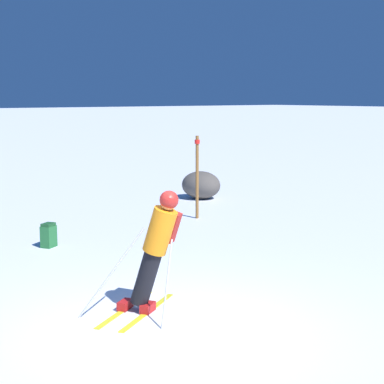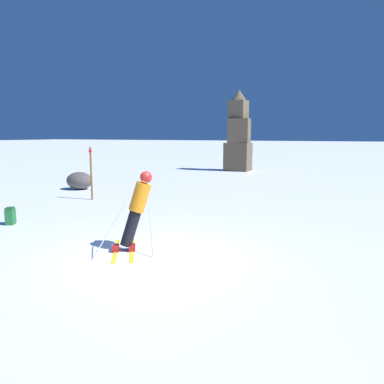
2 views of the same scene
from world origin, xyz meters
name	(u,v)px [view 1 (image 1 of 2)]	position (x,y,z in m)	size (l,w,h in m)	color
ground_plane	(169,327)	(0.00, 0.00, 0.00)	(300.00, 300.00, 0.00)	white
skier	(157,244)	(-0.57, 0.19, 1.00)	(1.50, 1.71, 1.82)	yellow
spare_backpack	(49,235)	(-5.25, 0.69, 0.24)	(0.34, 0.37, 0.50)	#236633
exposed_boulder_0	(201,185)	(-8.29, 7.04, 0.41)	(1.27, 1.08, 0.83)	#4C4742
trail_marker	(197,173)	(-5.88, 5.02, 1.14)	(0.13, 0.13, 2.09)	brown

